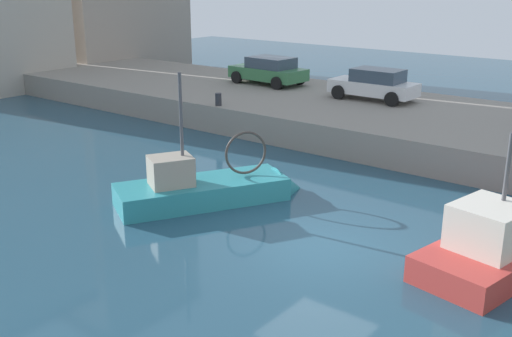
% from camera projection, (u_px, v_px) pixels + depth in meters
% --- Properties ---
extents(water_surface, '(80.00, 80.00, 0.00)m').
position_uv_depth(water_surface, '(320.00, 246.00, 15.82)').
color(water_surface, navy).
rests_on(water_surface, ground).
extents(quay_wall, '(9.00, 56.00, 1.20)m').
position_uv_depth(quay_wall, '(477.00, 136.00, 24.24)').
color(quay_wall, gray).
rests_on(quay_wall, ground).
extents(fishing_boat_teal, '(6.05, 4.37, 4.85)m').
position_uv_depth(fishing_boat_teal, '(213.00, 197.00, 18.93)').
color(fishing_boat_teal, teal).
rests_on(fishing_boat_teal, ground).
extents(parked_car_white, '(1.83, 3.96, 1.43)m').
position_uv_depth(parked_car_white, '(375.00, 84.00, 27.82)').
color(parked_car_white, silver).
rests_on(parked_car_white, quay_wall).
extents(parked_car_green, '(2.26, 4.15, 1.42)m').
position_uv_depth(parked_car_green, '(269.00, 70.00, 31.87)').
color(parked_car_green, '#387547').
rests_on(parked_car_green, quay_wall).
extents(mooring_bollard_north, '(0.28, 0.28, 0.55)m').
position_uv_depth(mooring_bollard_north, '(218.00, 99.00, 26.77)').
color(mooring_bollard_north, '#2D2D33').
rests_on(mooring_bollard_north, quay_wall).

